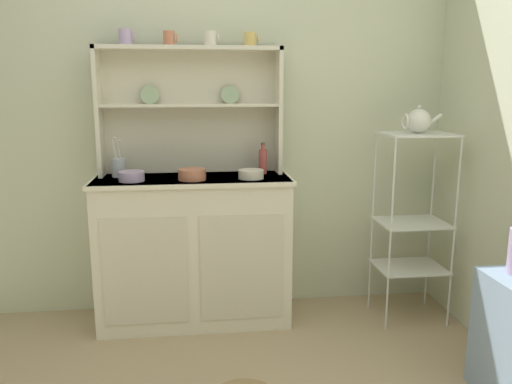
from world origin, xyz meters
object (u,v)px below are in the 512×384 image
object	(u,v)px
bakers_rack	(413,208)
jam_bottle	(263,161)
porcelain_teapot	(418,121)
cup_lilac_0	(126,37)
hutch_cabinet	(194,249)
bowl_mixing_large	(132,176)
hutch_shelf_unit	(190,101)
utensil_jar	(119,167)

from	to	relation	value
bakers_rack	jam_bottle	world-z (taller)	bakers_rack
jam_bottle	porcelain_teapot	xyz separation A→B (m)	(0.89, -0.20, 0.25)
cup_lilac_0	porcelain_teapot	bearing A→B (deg)	-8.07
hutch_cabinet	porcelain_teapot	world-z (taller)	porcelain_teapot
hutch_cabinet	bowl_mixing_large	world-z (taller)	bowl_mixing_large
hutch_shelf_unit	bakers_rack	xyz separation A→B (m)	(1.33, -0.28, -0.64)
hutch_shelf_unit	porcelain_teapot	bearing A→B (deg)	-12.02
hutch_cabinet	cup_lilac_0	distance (m)	1.30
hutch_cabinet	utensil_jar	distance (m)	0.66
jam_bottle	utensil_jar	world-z (taller)	utensil_jar
bowl_mixing_large	porcelain_teapot	distance (m)	1.70
bakers_rack	utensil_jar	world-z (taller)	bakers_rack
hutch_shelf_unit	cup_lilac_0	distance (m)	0.51
hutch_cabinet	hutch_shelf_unit	xyz separation A→B (m)	(-0.00, 0.17, 0.88)
hutch_shelf_unit	bowl_mixing_large	distance (m)	0.59
hutch_shelf_unit	jam_bottle	world-z (taller)	hutch_shelf_unit
hutch_cabinet	jam_bottle	distance (m)	0.68
bakers_rack	bowl_mixing_large	bearing A→B (deg)	178.51
hutch_shelf_unit	jam_bottle	bearing A→B (deg)	-10.39
jam_bottle	cup_lilac_0	bearing A→B (deg)	177.40
bowl_mixing_large	hutch_shelf_unit	bearing A→B (deg)	34.97
hutch_cabinet	bowl_mixing_large	bearing A→B (deg)	-167.89
bakers_rack	jam_bottle	size ratio (longest dim) A/B	6.04
hutch_shelf_unit	jam_bottle	size ratio (longest dim) A/B	5.69
jam_bottle	utensil_jar	size ratio (longest dim) A/B	0.80
hutch_cabinet	cup_lilac_0	size ratio (longest dim) A/B	12.80
utensil_jar	porcelain_teapot	size ratio (longest dim) A/B	1.03
cup_lilac_0	porcelain_teapot	distance (m)	1.77
bakers_rack	cup_lilac_0	bearing A→B (deg)	171.93
bowl_mixing_large	jam_bottle	size ratio (longest dim) A/B	0.76
bakers_rack	utensil_jar	bearing A→B (deg)	173.71
cup_lilac_0	bowl_mixing_large	world-z (taller)	cup_lilac_0
utensil_jar	porcelain_teapot	world-z (taller)	porcelain_teapot
hutch_cabinet	porcelain_teapot	distance (m)	1.54
jam_bottle	porcelain_teapot	world-z (taller)	porcelain_teapot
hutch_cabinet	cup_lilac_0	bearing A→B (deg)	161.16
cup_lilac_0	hutch_cabinet	bearing A→B (deg)	-18.84
jam_bottle	utensil_jar	distance (m)	0.87
cup_lilac_0	jam_bottle	world-z (taller)	cup_lilac_0
bakers_rack	bowl_mixing_large	xyz separation A→B (m)	(-1.67, 0.04, 0.22)
bowl_mixing_large	jam_bottle	bearing A→B (deg)	11.64
utensil_jar	porcelain_teapot	xyz separation A→B (m)	(1.76, -0.19, 0.27)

